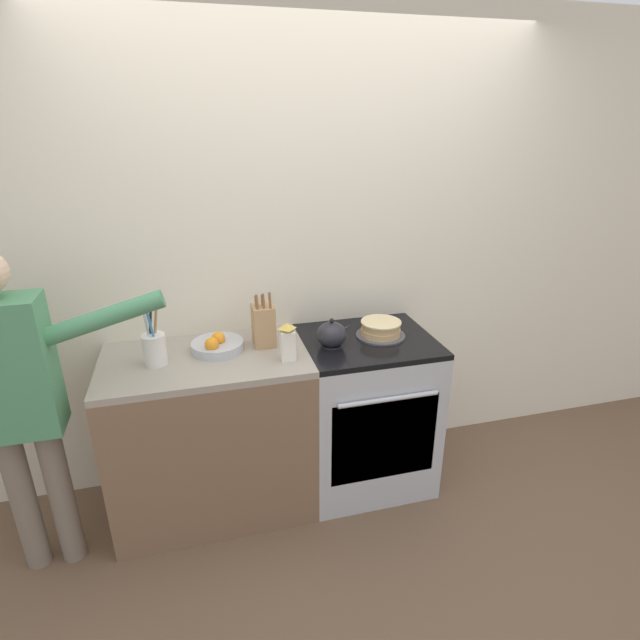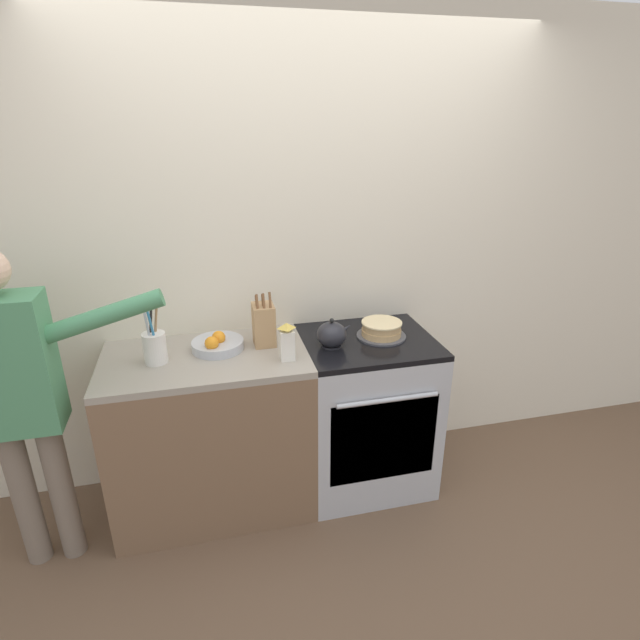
# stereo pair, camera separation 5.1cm
# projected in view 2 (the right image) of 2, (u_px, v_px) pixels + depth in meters

# --- Properties ---
(ground_plane) EXTENTS (16.00, 16.00, 0.00)m
(ground_plane) POSITION_uv_depth(u_px,v_px,m) (336.00, 519.00, 2.71)
(ground_plane) COLOR brown
(wall_back) EXTENTS (8.00, 0.04, 2.60)m
(wall_back) POSITION_uv_depth(u_px,v_px,m) (308.00, 257.00, 2.79)
(wall_back) COLOR silver
(wall_back) RESTS_ON ground_plane
(counter_cabinet) EXTENTS (1.03, 0.61, 0.91)m
(counter_cabinet) POSITION_uv_depth(u_px,v_px,m) (212.00, 432.00, 2.68)
(counter_cabinet) COLOR brown
(counter_cabinet) RESTS_ON ground_plane
(stove_range) EXTENTS (0.71, 0.64, 0.91)m
(stove_range) POSITION_uv_depth(u_px,v_px,m) (366.00, 411.00, 2.87)
(stove_range) COLOR #B7BABF
(stove_range) RESTS_ON ground_plane
(layer_cake) EXTENTS (0.27, 0.27, 0.09)m
(layer_cake) POSITION_uv_depth(u_px,v_px,m) (381.00, 330.00, 2.72)
(layer_cake) COLOR #4C4C51
(layer_cake) RESTS_ON stove_range
(tea_kettle) EXTENTS (0.19, 0.16, 0.16)m
(tea_kettle) POSITION_uv_depth(u_px,v_px,m) (332.00, 335.00, 2.60)
(tea_kettle) COLOR #232328
(tea_kettle) RESTS_ON stove_range
(knife_block) EXTENTS (0.11, 0.14, 0.30)m
(knife_block) POSITION_uv_depth(u_px,v_px,m) (264.00, 324.00, 2.61)
(knife_block) COLOR tan
(knife_block) RESTS_ON counter_cabinet
(utensil_crock) EXTENTS (0.11, 0.11, 0.35)m
(utensil_crock) POSITION_uv_depth(u_px,v_px,m) (155.00, 346.00, 2.42)
(utensil_crock) COLOR silver
(utensil_crock) RESTS_ON counter_cabinet
(fruit_bowl) EXTENTS (0.27, 0.27, 0.10)m
(fruit_bowl) POSITION_uv_depth(u_px,v_px,m) (217.00, 344.00, 2.57)
(fruit_bowl) COLOR #B7BABF
(fruit_bowl) RESTS_ON counter_cabinet
(milk_carton) EXTENTS (0.07, 0.07, 0.19)m
(milk_carton) POSITION_uv_depth(u_px,v_px,m) (287.00, 342.00, 2.45)
(milk_carton) COLOR white
(milk_carton) RESTS_ON counter_cabinet
(person_baker) EXTENTS (0.91, 0.20, 1.56)m
(person_baker) POSITION_uv_depth(u_px,v_px,m) (19.00, 391.00, 2.15)
(person_baker) COLOR #7A6B5B
(person_baker) RESTS_ON ground_plane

